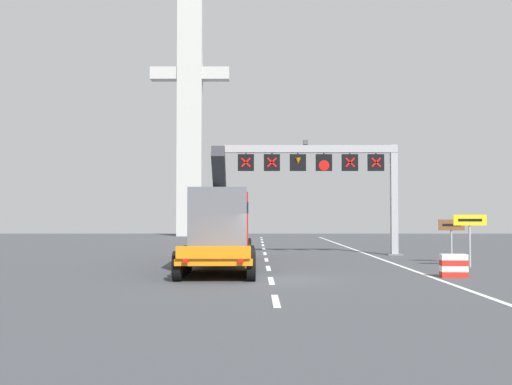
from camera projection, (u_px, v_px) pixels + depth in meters
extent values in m
plane|color=#424449|center=(270.00, 279.00, 23.49)|extent=(112.00, 112.00, 0.00)
cube|color=silver|center=(274.00, 301.00, 17.49)|extent=(0.20, 2.60, 0.01)
cube|color=silver|center=(269.00, 281.00, 22.81)|extent=(0.20, 2.60, 0.01)
cube|color=silver|center=(266.00, 268.00, 28.13)|extent=(0.20, 2.60, 0.01)
cube|color=silver|center=(264.00, 260.00, 33.44)|extent=(0.20, 2.60, 0.01)
cube|color=silver|center=(263.00, 254.00, 38.76)|extent=(0.20, 2.60, 0.01)
cube|color=silver|center=(262.00, 249.00, 44.08)|extent=(0.20, 2.60, 0.01)
cube|color=silver|center=(261.00, 245.00, 49.40)|extent=(0.20, 2.60, 0.01)
cube|color=silver|center=(260.00, 242.00, 54.72)|extent=(0.20, 2.60, 0.01)
cube|color=silver|center=(260.00, 240.00, 60.03)|extent=(0.20, 2.60, 0.01)
cube|color=silver|center=(259.00, 238.00, 65.35)|extent=(0.20, 2.60, 0.01)
cube|color=silver|center=(373.00, 257.00, 35.50)|extent=(0.20, 63.00, 0.01)
cube|color=#9EA0A5|center=(392.00, 200.00, 37.45)|extent=(0.40, 0.40, 6.65)
cube|color=slate|center=(392.00, 254.00, 37.33)|extent=(0.90, 0.90, 0.08)
cube|color=#9EA0A5|center=(309.00, 149.00, 37.54)|extent=(10.42, 0.44, 0.44)
cube|color=#4C4C51|center=(303.00, 142.00, 37.55)|extent=(0.28, 0.40, 0.28)
cube|color=black|center=(374.00, 163.00, 37.52)|extent=(0.97, 0.24, 1.01)
cube|color=#9EA0A5|center=(374.00, 154.00, 37.54)|extent=(0.08, 0.08, 0.16)
cube|color=red|center=(374.00, 162.00, 37.39)|extent=(0.59, 0.02, 0.59)
cube|color=red|center=(374.00, 162.00, 37.39)|extent=(0.59, 0.02, 0.59)
cube|color=black|center=(348.00, 163.00, 37.52)|extent=(0.97, 0.24, 1.01)
cube|color=#9EA0A5|center=(348.00, 153.00, 37.54)|extent=(0.08, 0.08, 0.16)
cube|color=red|center=(348.00, 162.00, 37.39)|extent=(0.59, 0.02, 0.59)
cube|color=red|center=(348.00, 162.00, 37.39)|extent=(0.59, 0.02, 0.59)
cube|color=black|center=(322.00, 163.00, 37.51)|extent=(0.97, 0.24, 1.01)
cube|color=#9EA0A5|center=(322.00, 153.00, 37.53)|extent=(0.08, 0.08, 0.16)
cone|color=red|center=(322.00, 165.00, 37.38)|extent=(0.62, 0.02, 0.62)
cube|color=black|center=(296.00, 163.00, 37.51)|extent=(0.97, 0.24, 1.01)
cube|color=#9EA0A5|center=(296.00, 153.00, 37.53)|extent=(0.08, 0.08, 0.16)
cone|color=orange|center=(296.00, 161.00, 37.38)|extent=(0.35, 0.35, 0.35)
cube|color=black|center=(270.00, 163.00, 37.50)|extent=(0.97, 0.24, 1.01)
cube|color=#9EA0A5|center=(270.00, 153.00, 37.52)|extent=(0.08, 0.08, 0.16)
cube|color=red|center=(270.00, 162.00, 37.37)|extent=(0.59, 0.02, 0.59)
cube|color=red|center=(270.00, 162.00, 37.37)|extent=(0.59, 0.02, 0.59)
cube|color=black|center=(244.00, 163.00, 37.50)|extent=(0.97, 0.24, 1.01)
cube|color=#9EA0A5|center=(244.00, 153.00, 37.52)|extent=(0.08, 0.08, 0.16)
cube|color=red|center=(244.00, 162.00, 37.37)|extent=(0.59, 0.02, 0.59)
cube|color=red|center=(244.00, 162.00, 37.37)|extent=(0.59, 0.02, 0.59)
cube|color=orange|center=(217.00, 253.00, 27.25)|extent=(2.98, 10.45, 0.24)
cube|color=orange|center=(211.00, 252.00, 21.99)|extent=(2.66, 0.13, 0.44)
cylinder|color=black|center=(175.00, 266.00, 22.72)|extent=(0.34, 1.11, 1.10)
cylinder|color=black|center=(249.00, 266.00, 22.77)|extent=(0.34, 1.11, 1.10)
cylinder|color=black|center=(178.00, 264.00, 23.77)|extent=(0.34, 1.11, 1.10)
cylinder|color=black|center=(249.00, 264.00, 23.82)|extent=(0.34, 1.11, 1.10)
cylinder|color=black|center=(181.00, 262.00, 24.82)|extent=(0.34, 1.11, 1.10)
cylinder|color=black|center=(248.00, 262.00, 24.87)|extent=(0.34, 1.11, 1.10)
cylinder|color=black|center=(183.00, 260.00, 25.86)|extent=(0.34, 1.11, 1.10)
cylinder|color=black|center=(248.00, 260.00, 25.92)|extent=(0.34, 1.11, 1.10)
cylinder|color=black|center=(186.00, 258.00, 26.91)|extent=(0.34, 1.11, 1.10)
cylinder|color=black|center=(248.00, 258.00, 26.97)|extent=(0.34, 1.11, 1.10)
cube|color=red|center=(223.00, 221.00, 34.39)|extent=(2.63, 3.25, 3.10)
cube|color=black|center=(223.00, 208.00, 34.42)|extent=(2.66, 3.27, 0.60)
cylinder|color=black|center=(200.00, 248.00, 35.19)|extent=(0.36, 1.11, 1.10)
cylinder|color=black|center=(246.00, 248.00, 35.24)|extent=(0.36, 1.11, 1.10)
cylinder|color=black|center=(198.00, 250.00, 33.19)|extent=(0.36, 1.11, 1.10)
cylinder|color=black|center=(246.00, 250.00, 33.24)|extent=(0.36, 1.11, 1.10)
cube|color=#565B66|center=(218.00, 220.00, 27.70)|extent=(2.48, 5.76, 2.70)
cube|color=#2D2D33|center=(217.00, 175.00, 26.91)|extent=(0.61, 2.95, 2.29)
cube|color=red|center=(183.00, 261.00, 21.91)|extent=(0.20, 0.06, 0.12)
cube|color=red|center=(239.00, 261.00, 21.96)|extent=(0.20, 0.06, 0.12)
cylinder|color=#9EA0A5|center=(467.00, 241.00, 28.86)|extent=(0.10, 0.10, 2.43)
cube|color=yellow|center=(467.00, 220.00, 28.83)|extent=(1.54, 0.06, 0.50)
cube|color=black|center=(468.00, 220.00, 28.80)|extent=(1.11, 0.01, 0.12)
cylinder|color=#9EA0A5|center=(449.00, 241.00, 31.29)|extent=(0.10, 0.10, 2.19)
cube|color=brown|center=(449.00, 225.00, 31.26)|extent=(1.30, 0.06, 0.55)
cube|color=black|center=(449.00, 225.00, 31.22)|extent=(0.94, 0.01, 0.12)
cube|color=red|center=(451.00, 274.00, 24.12)|extent=(1.03, 0.56, 0.23)
cube|color=white|center=(451.00, 269.00, 24.13)|extent=(1.03, 0.56, 0.22)
cube|color=red|center=(451.00, 263.00, 24.13)|extent=(1.03, 0.56, 0.23)
cube|color=white|center=(451.00, 257.00, 24.14)|extent=(1.03, 0.56, 0.23)
cube|color=#B7B7B2|center=(188.00, 105.00, 71.03)|extent=(2.80, 2.00, 29.89)
cube|color=#B7B7B2|center=(188.00, 74.00, 71.16)|extent=(9.00, 1.60, 1.40)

